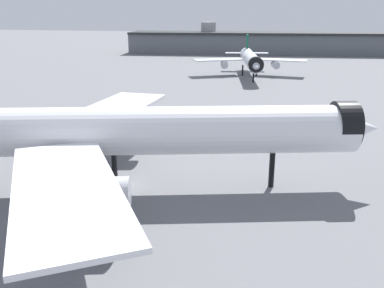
{
  "coord_description": "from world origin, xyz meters",
  "views": [
    {
      "loc": [
        21.0,
        -50.44,
        23.32
      ],
      "look_at": [
        9.01,
        1.49,
        6.37
      ],
      "focal_mm": 39.14,
      "sensor_mm": 36.0,
      "label": 1
    }
  ],
  "objects": [
    {
      "name": "traffic_cone_near_nose",
      "position": [
        -26.34,
        28.49,
        0.31
      ],
      "size": [
        0.5,
        0.5,
        0.62
      ],
      "primitive_type": "cone",
      "color": "#F2600C",
      "rests_on": "ground"
    },
    {
      "name": "airliner_far_taxiway",
      "position": [
        6.81,
        107.35,
        6.35
      ],
      "size": [
        42.72,
        47.52,
        14.4
      ],
      "rotation": [
        0.0,
        0.0,
        4.89
      ],
      "color": "silver",
      "rests_on": "ground"
    },
    {
      "name": "ground",
      "position": [
        0.0,
        0.0,
        0.0
      ],
      "size": [
        900.0,
        900.0,
        0.0
      ],
      "primitive_type": "plane",
      "color": "slate"
    },
    {
      "name": "airliner_near_gate",
      "position": [
        0.86,
        -0.78,
        8.14
      ],
      "size": [
        66.29,
        59.27,
        18.48
      ],
      "rotation": [
        0.0,
        0.0,
        0.27
      ],
      "color": "white",
      "rests_on": "ground"
    },
    {
      "name": "terminal_building",
      "position": [
        41.72,
        202.75,
        6.1
      ],
      "size": [
        229.65,
        50.89,
        17.4
      ],
      "rotation": [
        0.0,
        0.0,
        0.11
      ],
      "color": "slate",
      "rests_on": "ground"
    },
    {
      "name": "baggage_cart_trailing",
      "position": [
        -30.28,
        24.12,
        0.98
      ],
      "size": [
        2.86,
        2.86,
        1.82
      ],
      "rotation": [
        0.0,
        0.0,
        0.79
      ],
      "color": "black",
      "rests_on": "ground"
    }
  ]
}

